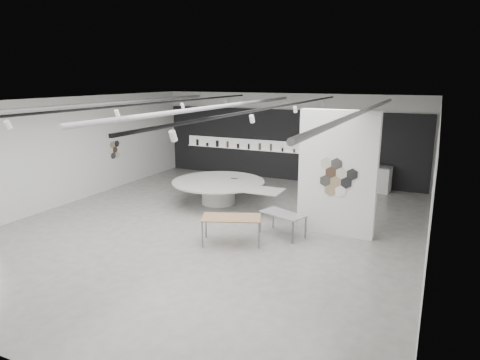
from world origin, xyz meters
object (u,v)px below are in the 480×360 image
at_px(sample_table_wood, 232,219).
at_px(partition_column, 337,174).
at_px(sample_table_stone, 283,215).
at_px(display_island, 220,189).
at_px(kitchen_counter, 368,178).

bearing_deg(sample_table_wood, partition_column, 38.79).
bearing_deg(sample_table_stone, display_island, 146.29).
height_order(display_island, kitchen_counter, kitchen_counter).
distance_m(partition_column, sample_table_wood, 3.29).
relative_size(partition_column, kitchen_counter, 1.91).
height_order(partition_column, display_island, partition_column).
relative_size(sample_table_wood, sample_table_stone, 1.23).
bearing_deg(display_island, sample_table_stone, -33.15).
xyz_separation_m(partition_column, kitchen_counter, (0.08, 5.51, -1.28)).
relative_size(display_island, sample_table_wood, 2.40).
xyz_separation_m(display_island, kitchen_counter, (4.54, 4.23, -0.03)).
bearing_deg(sample_table_stone, kitchen_counter, 77.33).
height_order(sample_table_wood, kitchen_counter, kitchen_counter).
bearing_deg(kitchen_counter, partition_column, -84.20).
relative_size(partition_column, sample_table_stone, 2.49).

